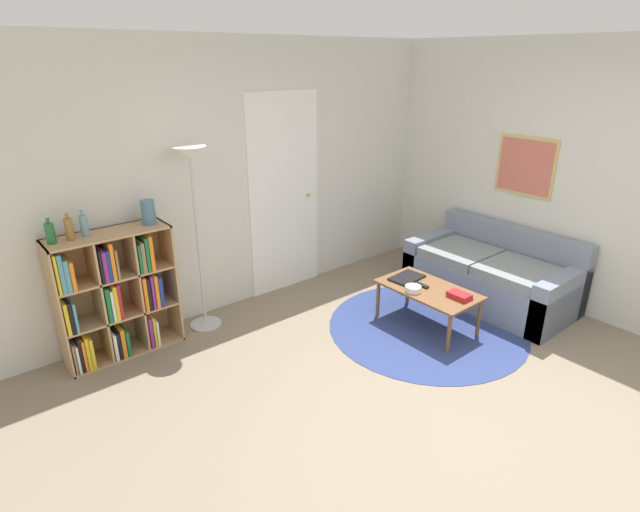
% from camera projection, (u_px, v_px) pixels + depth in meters
% --- Properties ---
extents(ground_plane, '(14.00, 14.00, 0.00)m').
position_uv_depth(ground_plane, '(461.00, 424.00, 3.51)').
color(ground_plane, gray).
extents(wall_back, '(7.57, 0.11, 2.60)m').
position_uv_depth(wall_back, '(251.00, 177.00, 4.96)').
color(wall_back, silver).
rests_on(wall_back, ground_plane).
extents(wall_right, '(0.08, 5.65, 2.60)m').
position_uv_depth(wall_right, '(501.00, 168.00, 5.34)').
color(wall_right, silver).
rests_on(wall_right, ground_plane).
extents(rug, '(1.86, 1.86, 0.01)m').
position_uv_depth(rug, '(427.00, 327.00, 4.77)').
color(rug, navy).
rests_on(rug, ground_plane).
extents(bookshelf, '(0.96, 0.34, 1.09)m').
position_uv_depth(bookshelf, '(113.00, 296.00, 4.18)').
color(bookshelf, tan).
rests_on(bookshelf, ground_plane).
extents(floor_lamp, '(0.30, 0.30, 1.71)m').
position_uv_depth(floor_lamp, '(192.00, 184.00, 4.30)').
color(floor_lamp, '#B7B7BC').
rests_on(floor_lamp, ground_plane).
extents(couch, '(0.87, 1.65, 0.75)m').
position_uv_depth(couch, '(493.00, 275.00, 5.24)').
color(couch, gray).
rests_on(couch, ground_plane).
extents(coffee_table, '(0.53, 0.93, 0.39)m').
position_uv_depth(coffee_table, '(428.00, 292.00, 4.67)').
color(coffee_table, brown).
rests_on(coffee_table, ground_plane).
extents(laptop, '(0.35, 0.25, 0.02)m').
position_uv_depth(laptop, '(407.00, 278.00, 4.85)').
color(laptop, black).
rests_on(laptop, coffee_table).
extents(bowl, '(0.15, 0.15, 0.05)m').
position_uv_depth(bowl, '(413.00, 289.00, 4.58)').
color(bowl, silver).
rests_on(bowl, coffee_table).
extents(book_stack_on_table, '(0.13, 0.21, 0.05)m').
position_uv_depth(book_stack_on_table, '(459.00, 296.00, 4.46)').
color(book_stack_on_table, '#B21E23').
rests_on(book_stack_on_table, coffee_table).
extents(remote, '(0.05, 0.14, 0.02)m').
position_uv_depth(remote, '(422.00, 285.00, 4.69)').
color(remote, black).
rests_on(remote, coffee_table).
extents(bottle_left, '(0.07, 0.07, 0.20)m').
position_uv_depth(bottle_left, '(50.00, 233.00, 3.73)').
color(bottle_left, '#236633').
rests_on(bottle_left, bookshelf).
extents(bottle_middle, '(0.06, 0.06, 0.22)m').
position_uv_depth(bottle_middle, '(69.00, 229.00, 3.81)').
color(bottle_middle, olive).
rests_on(bottle_middle, bookshelf).
extents(bottle_right, '(0.06, 0.06, 0.21)m').
position_uv_depth(bottle_right, '(84.00, 225.00, 3.89)').
color(bottle_right, '#6B93A3').
rests_on(bottle_right, bookshelf).
extents(vase_on_shelf, '(0.11, 0.11, 0.21)m').
position_uv_depth(vase_on_shelf, '(148.00, 212.00, 4.16)').
color(vase_on_shelf, slate).
rests_on(vase_on_shelf, bookshelf).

